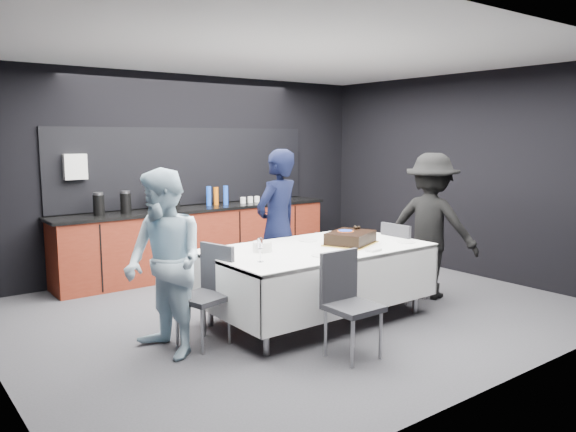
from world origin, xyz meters
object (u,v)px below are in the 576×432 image
object	(u,v)px
plate_stack	(262,247)
chair_near	(347,296)
chair_right	(401,256)
cake_assembly	(350,238)
party_table	(317,260)
person_left	(164,263)
champagne_flute	(260,245)
person_right	(431,226)
person_center	(278,226)
chair_left	(209,287)

from	to	relation	value
plate_stack	chair_near	size ratio (longest dim) A/B	0.21
plate_stack	chair_right	size ratio (longest dim) A/B	0.21
cake_assembly	chair_right	distance (m)	0.90
party_table	person_left	size ratio (longest dim) A/B	1.40
cake_assembly	champagne_flute	size ratio (longest dim) A/B	3.00
person_left	person_right	bearing A→B (deg)	78.71
party_table	person_center	bearing A→B (deg)	84.29
cake_assembly	person_center	xyz separation A→B (m)	(-0.30, 0.91, 0.05)
chair_left	chair_near	size ratio (longest dim) A/B	1.00
champagne_flute	chair_near	xyz separation A→B (m)	(0.45, -0.69, -0.40)
plate_stack	chair_right	xyz separation A→B (m)	(1.82, -0.23, -0.30)
chair_left	chair_near	xyz separation A→B (m)	(0.82, -1.00, 0.00)
chair_near	person_right	distance (m)	2.21
cake_assembly	plate_stack	xyz separation A→B (m)	(-0.97, 0.25, -0.02)
person_center	person_left	distance (m)	1.94
chair_near	party_table	bearing A→B (deg)	65.21
plate_stack	chair_left	size ratio (longest dim) A/B	0.21
cake_assembly	person_center	world-z (taller)	person_center
party_table	person_right	bearing A→B (deg)	-6.36
party_table	chair_near	distance (m)	1.02
person_center	person_left	bearing A→B (deg)	8.68
plate_stack	chair_left	bearing A→B (deg)	-173.74
party_table	person_left	bearing A→B (deg)	178.54
cake_assembly	champagne_flute	world-z (taller)	champagne_flute
cake_assembly	person_left	bearing A→B (deg)	175.94
champagne_flute	person_left	distance (m)	0.88
chair_near	person_left	world-z (taller)	person_left
chair_right	person_left	size ratio (longest dim) A/B	0.56
person_center	party_table	bearing A→B (deg)	69.69
chair_right	person_left	xyz separation A→B (m)	(-2.93, 0.13, 0.30)
person_center	cake_assembly	bearing A→B (deg)	93.75
person_right	person_left	bearing A→B (deg)	65.49
chair_right	plate_stack	bearing A→B (deg)	172.69
chair_right	champagne_flute	bearing A→B (deg)	-176.02
champagne_flute	person_left	size ratio (longest dim) A/B	0.13
party_table	plate_stack	xyz separation A→B (m)	(-0.59, 0.15, 0.19)
chair_near	cake_assembly	bearing A→B (deg)	45.31
chair_near	person_center	world-z (taller)	person_center
plate_stack	chair_right	distance (m)	1.86
person_right	chair_near	bearing A→B (deg)	89.24
party_table	person_center	distance (m)	0.85
chair_near	person_left	xyz separation A→B (m)	(-1.27, 0.97, 0.30)
cake_assembly	person_left	xyz separation A→B (m)	(-2.08, 0.15, -0.02)
plate_stack	person_right	distance (m)	2.24
party_table	chair_right	world-z (taller)	chair_right
plate_stack	person_left	distance (m)	1.12
plate_stack	person_center	bearing A→B (deg)	44.55
chair_right	person_center	xyz separation A→B (m)	(-1.15, 0.89, 0.36)
chair_left	chair_near	distance (m)	1.29
cake_assembly	champagne_flute	xyz separation A→B (m)	(-1.26, -0.13, 0.09)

